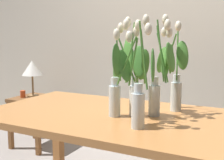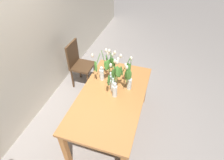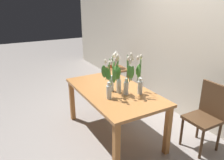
{
  "view_description": "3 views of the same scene",
  "coord_description": "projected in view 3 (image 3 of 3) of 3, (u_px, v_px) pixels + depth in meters",
  "views": [
    {
      "loc": [
        0.78,
        -1.55,
        1.2
      ],
      "look_at": [
        -0.06,
        0.06,
        0.93
      ],
      "focal_mm": 47.65,
      "sensor_mm": 36.0,
      "label": 1
    },
    {
      "loc": [
        -1.72,
        -0.56,
        2.59
      ],
      "look_at": [
        0.02,
        -0.01,
        1.02
      ],
      "focal_mm": 29.51,
      "sensor_mm": 36.0,
      "label": 2
    },
    {
      "loc": [
        2.49,
        -1.44,
        1.95
      ],
      "look_at": [
        -0.04,
        -0.01,
        0.88
      ],
      "focal_mm": 34.69,
      "sensor_mm": 36.0,
      "label": 3
    }
  ],
  "objects": [
    {
      "name": "tulip_vase_1",
      "position": [
        110.0,
        81.0,
        2.79
      ],
      "size": [
        0.23,
        0.21,
        0.58
      ],
      "color": "silver",
      "rests_on": "dining_table"
    },
    {
      "name": "ground_plane",
      "position": [
        114.0,
        134.0,
        3.37
      ],
      "size": [
        18.0,
        18.0,
        0.0
      ],
      "primitive_type": "plane",
      "color": "gray"
    },
    {
      "name": "dining_table",
      "position": [
        114.0,
        96.0,
        3.15
      ],
      "size": [
        1.6,
        0.9,
        0.74
      ],
      "color": "#B7753D",
      "rests_on": "ground"
    },
    {
      "name": "room_wall_rear",
      "position": [
        187.0,
        39.0,
        3.55
      ],
      "size": [
        9.0,
        0.1,
        2.7
      ],
      "primitive_type": "cube",
      "color": "beige",
      "rests_on": "ground"
    },
    {
      "name": "tulip_vase_3",
      "position": [
        117.0,
        78.0,
        2.94
      ],
      "size": [
        0.17,
        0.15,
        0.57
      ],
      "color": "silver",
      "rests_on": "dining_table"
    },
    {
      "name": "dining_chair",
      "position": [
        207.0,
        113.0,
        2.92
      ],
      "size": [
        0.4,
        0.4,
        0.93
      ],
      "color": "#4C331E",
      "rests_on": "ground"
    },
    {
      "name": "tulip_vase_4",
      "position": [
        140.0,
        81.0,
        2.93
      ],
      "size": [
        0.25,
        0.2,
        0.55
      ],
      "color": "silver",
      "rests_on": "dining_table"
    },
    {
      "name": "table_lamp",
      "position": [
        116.0,
        54.0,
        4.69
      ],
      "size": [
        0.22,
        0.22,
        0.4
      ],
      "color": "olive",
      "rests_on": "side_table"
    },
    {
      "name": "tulip_vase_0",
      "position": [
        129.0,
        79.0,
        2.88
      ],
      "size": [
        0.16,
        0.17,
        0.59
      ],
      "color": "silver",
      "rests_on": "dining_table"
    },
    {
      "name": "pillar_candle",
      "position": [
        111.0,
        66.0,
        4.81
      ],
      "size": [
        0.06,
        0.06,
        0.07
      ],
      "primitive_type": "cylinder",
      "color": "#CC4C23",
      "rests_on": "side_table"
    },
    {
      "name": "side_table",
      "position": [
        116.0,
        74.0,
        4.79
      ],
      "size": [
        0.44,
        0.44,
        0.55
      ],
      "color": "brown",
      "rests_on": "ground"
    },
    {
      "name": "tulip_vase_2",
      "position": [
        113.0,
        79.0,
        3.02
      ],
      "size": [
        0.2,
        0.13,
        0.54
      ],
      "color": "silver",
      "rests_on": "dining_table"
    }
  ]
}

